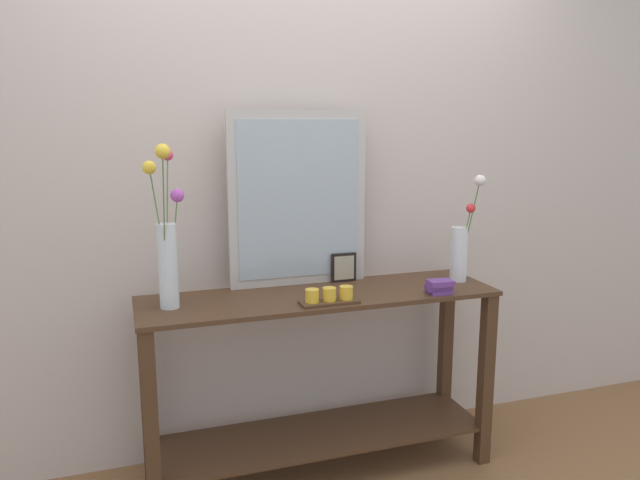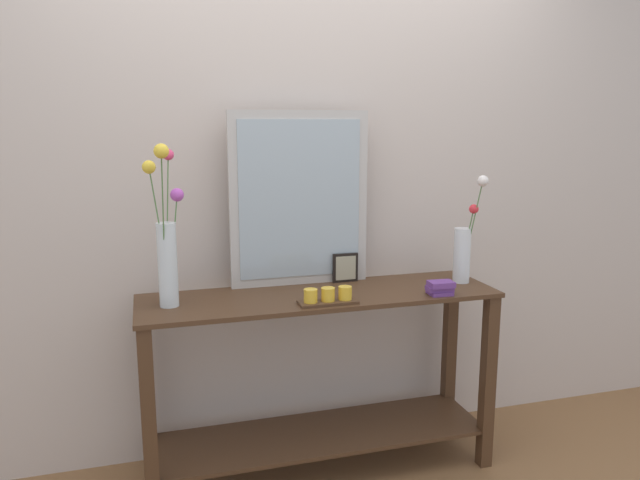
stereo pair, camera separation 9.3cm
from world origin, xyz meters
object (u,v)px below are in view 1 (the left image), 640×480
(console_table, at_px, (320,366))
(candle_tray, at_px, (329,297))
(tall_vase_left, at_px, (167,245))
(picture_frame_small, at_px, (344,268))
(mirror_leaning, at_px, (298,199))
(book_stack, at_px, (439,287))
(vase_right, at_px, (461,247))

(console_table, height_order, candle_tray, candle_tray)
(tall_vase_left, height_order, picture_frame_small, tall_vase_left)
(console_table, bearing_deg, tall_vase_left, -179.72)
(tall_vase_left, bearing_deg, mirror_leaning, 17.80)
(picture_frame_small, bearing_deg, book_stack, -44.51)
(console_table, relative_size, vase_right, 3.09)
(console_table, xyz_separation_m, tall_vase_left, (-0.63, -0.00, 0.59))
(mirror_leaning, relative_size, vase_right, 1.56)
(mirror_leaning, height_order, vase_right, mirror_leaning)
(tall_vase_left, height_order, vase_right, tall_vase_left)
(mirror_leaning, height_order, tall_vase_left, mirror_leaning)
(tall_vase_left, bearing_deg, picture_frame_small, 11.43)
(tall_vase_left, xyz_separation_m, book_stack, (1.13, -0.16, -0.23))
(tall_vase_left, relative_size, candle_tray, 2.68)
(candle_tray, distance_m, picture_frame_small, 0.36)
(vase_right, relative_size, candle_tray, 2.06)
(tall_vase_left, height_order, book_stack, tall_vase_left)
(mirror_leaning, bearing_deg, picture_frame_small, -7.66)
(tall_vase_left, bearing_deg, vase_right, 0.08)
(vase_right, distance_m, picture_frame_small, 0.55)
(mirror_leaning, xyz_separation_m, picture_frame_small, (0.21, -0.03, -0.32))
(candle_tray, relative_size, book_stack, 2.10)
(vase_right, distance_m, candle_tray, 0.73)
(vase_right, bearing_deg, console_table, 179.90)
(vase_right, bearing_deg, mirror_leaning, 165.51)
(console_table, bearing_deg, book_stack, -17.89)
(console_table, relative_size, picture_frame_small, 11.47)
(mirror_leaning, xyz_separation_m, candle_tray, (0.03, -0.34, -0.36))
(vase_right, bearing_deg, book_stack, -141.21)
(tall_vase_left, xyz_separation_m, candle_tray, (0.63, -0.15, -0.23))
(book_stack, bearing_deg, tall_vase_left, 172.12)
(vase_right, xyz_separation_m, picture_frame_small, (-0.52, 0.16, -0.10))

